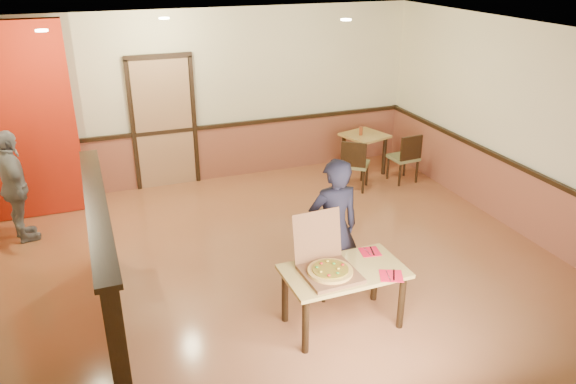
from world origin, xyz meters
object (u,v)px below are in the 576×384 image
at_px(side_chair_left, 355,163).
at_px(diner, 333,229).
at_px(condiment, 361,131).
at_px(diner_chair, 326,248).
at_px(pizza_box, 328,267).
at_px(main_table, 344,279).
at_px(side_table, 364,144).
at_px(passerby, 15,187).
at_px(side_chair_right, 406,156).

relative_size(side_chair_left, diner, 0.52).
bearing_deg(condiment, diner_chair, -123.46).
distance_m(side_chair_left, pizza_box, 3.70).
distance_m(pizza_box, condiment, 4.41).
distance_m(main_table, condiment, 4.33).
xyz_separation_m(side_table, diner, (-2.08, -3.19, 0.28)).
height_order(side_table, pizza_box, pizza_box).
bearing_deg(passerby, main_table, -150.37).
height_order(side_chair_right, pizza_box, pizza_box).
distance_m(main_table, pizza_box, 0.25).
relative_size(side_table, passerby, 0.53).
bearing_deg(pizza_box, passerby, 131.05).
bearing_deg(passerby, diner_chair, -142.11).
bearing_deg(passerby, pizza_box, -151.99).
relative_size(side_chair_right, condiment, 5.80).
relative_size(passerby, condiment, 10.56).
height_order(main_table, side_chair_right, side_chair_right).
height_order(main_table, diner, diner).
bearing_deg(condiment, pizza_box, -121.70).
distance_m(diner, passerby, 4.27).
height_order(side_chair_left, side_table, side_chair_left).
bearing_deg(side_chair_left, main_table, 98.75).
bearing_deg(condiment, passerby, -174.19).
relative_size(side_chair_left, side_chair_right, 1.01).
bearing_deg(side_chair_left, side_chair_right, -143.30).
bearing_deg(diner, main_table, 76.14).
height_order(main_table, passerby, passerby).
xyz_separation_m(side_chair_right, pizza_box, (-2.86, -3.15, 0.27)).
xyz_separation_m(side_chair_right, side_table, (-0.45, 0.61, 0.07)).
distance_m(passerby, pizza_box, 4.42).
xyz_separation_m(side_table, passerby, (-5.44, -0.55, 0.23)).
bearing_deg(main_table, pizza_box, 177.65).
distance_m(main_table, side_table, 4.37).
bearing_deg(diner, passerby, -38.21).
bearing_deg(diner_chair, diner, -94.49).
relative_size(diner, passerby, 1.07).
bearing_deg(diner_chair, side_table, 46.23).
xyz_separation_m(diner_chair, side_chair_right, (2.55, 2.43, -0.05)).
relative_size(main_table, pizza_box, 1.94).
distance_m(side_table, diner, 3.82).
xyz_separation_m(main_table, pizza_box, (-0.18, 0.00, 0.18)).
relative_size(diner, condiment, 11.27).
distance_m(main_table, side_chair_left, 3.61).
relative_size(diner_chair, diner, 0.57).
relative_size(diner_chair, passerby, 0.60).
distance_m(main_table, passerby, 4.55).
bearing_deg(side_chair_right, main_table, 45.26).
bearing_deg(passerby, side_chair_left, -105.99).
height_order(diner_chair, condiment, diner_chair).
height_order(diner_chair, side_table, diner_chair).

